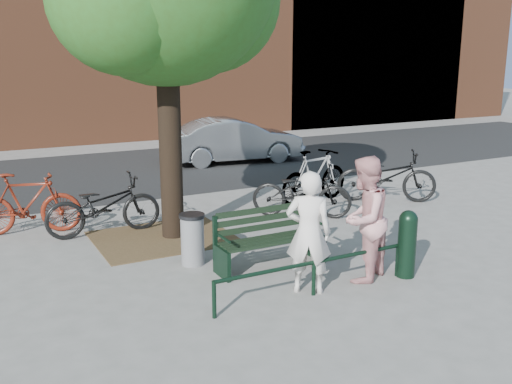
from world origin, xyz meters
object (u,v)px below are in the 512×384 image
bollard (407,241)px  person_left (309,232)px  person_right (364,219)px  litter_bin (192,239)px  parked_car (235,140)px  park_bench (268,237)px  bicycle_c (302,192)px

bollard → person_left: bearing=172.0°
person_right → litter_bin: 2.69m
parked_car → park_bench: bearing=164.2°
person_right → bollard: size_ratio=1.80×
litter_bin → bicycle_c: bicycle_c is taller
park_bench → parked_car: 8.96m
bollard → parked_car: bearing=79.1°
bollard → bicycle_c: bearing=83.8°
parked_car → litter_bin: bearing=156.5°
park_bench → bicycle_c: (1.98, 2.12, 0.05)m
park_bench → person_left: bearing=-90.1°
person_left → litter_bin: (-1.01, 1.76, -0.45)m
parked_car → bicycle_c: bearing=173.3°
person_right → person_left: bearing=-28.0°
person_left → bollard: 1.65m
parked_car → bollard: bearing=176.0°
park_bench → litter_bin: park_bench is taller
person_left → bollard: (1.60, -0.22, -0.32)m
litter_bin → bollard: bearing=-37.2°
litter_bin → parked_car: size_ratio=0.20×
park_bench → parked_car: (3.46, 8.26, 0.21)m
bicycle_c → litter_bin: bearing=154.1°
bicycle_c → parked_car: (1.48, 6.14, 0.15)m
person_left → litter_bin: 2.08m
park_bench → litter_bin: bearing=148.1°
park_bench → person_right: size_ratio=0.94×
bollard → parked_car: 9.79m
bollard → bicycle_c: 3.49m
person_left → parked_car: (3.46, 9.39, -0.18)m
litter_bin → parked_car: parked_car is taller
person_left → person_right: bearing=-146.2°
person_left → litter_bin: person_left is taller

